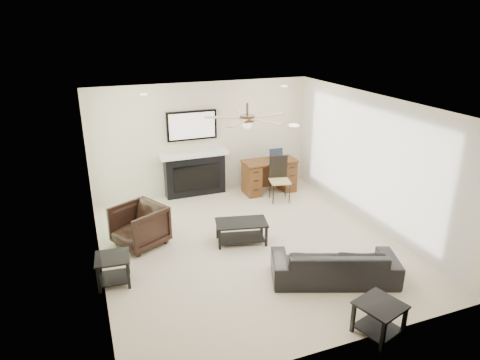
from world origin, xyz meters
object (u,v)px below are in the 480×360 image
Objects in this scene: fireplace_unit at (194,154)px; desk at (269,176)px; coffee_table at (241,232)px; sofa at (334,263)px; armchair at (139,226)px.

fireplace_unit is 1.79m from desk.
fireplace_unit is at bearing 106.56° from coffee_table.
fireplace_unit is 1.57× the size of desk.
sofa is 3.38m from armchair.
sofa is at bearing -75.27° from fireplace_unit.
armchair is at bearing -155.11° from desk.
fireplace_unit reaches higher than desk.
fireplace_unit is (1.53, 1.91, 0.59)m from armchair.
desk is (0.56, 3.62, 0.10)m from sofa.
fireplace_unit is (-1.07, 4.06, 0.68)m from sofa.
sofa is 2.09× the size of coffee_table.
armchair is 0.66× the size of desk.
desk is (1.46, 2.02, 0.18)m from coffee_table.
coffee_table is 0.74× the size of desk.
desk is at bearing -15.23° from fireplace_unit.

